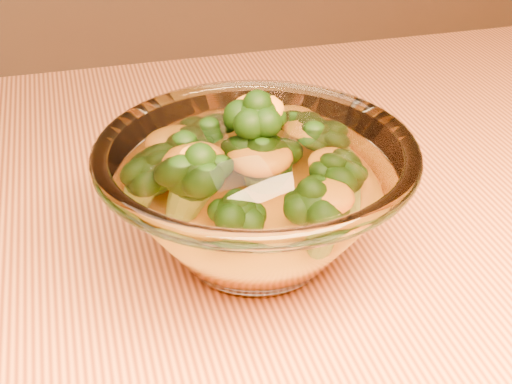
% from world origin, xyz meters
% --- Properties ---
extents(glass_bowl, '(0.21, 0.21, 0.09)m').
position_xyz_m(glass_bowl, '(0.06, 0.02, 0.80)').
color(glass_bowl, white).
rests_on(glass_bowl, table).
extents(cheese_sauce, '(0.12, 0.12, 0.03)m').
position_xyz_m(cheese_sauce, '(0.06, 0.02, 0.78)').
color(cheese_sauce, orange).
rests_on(cheese_sauce, glass_bowl).
extents(broccoli_heap, '(0.15, 0.13, 0.08)m').
position_xyz_m(broccoli_heap, '(0.06, 0.04, 0.81)').
color(broccoli_heap, black).
rests_on(broccoli_heap, cheese_sauce).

